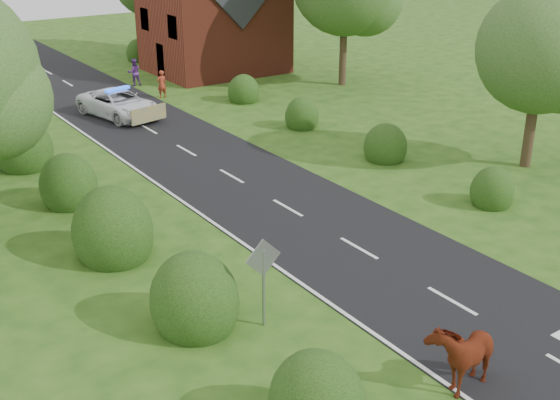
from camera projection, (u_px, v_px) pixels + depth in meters
ground at (452, 302)px, 19.65m from camera, size 120.00×120.00×0.00m
road at (197, 157)px, 31.04m from camera, size 6.00×70.00×0.02m
road_markings at (186, 177)px, 28.62m from camera, size 4.96×70.00×0.01m
hedgerow_left at (78, 196)px, 24.83m from camera, size 2.75×50.41×3.00m
hedgerow_right at (367, 141)px, 31.41m from camera, size 2.10×45.78×2.10m
tree_right_a at (547, 55)px, 28.16m from camera, size 5.33×5.20×7.56m
road_sign at (263, 270)px, 17.91m from camera, size 1.06×0.08×2.53m
house at (213, 13)px, 45.94m from camera, size 8.00×7.40×9.17m
cow at (462, 356)px, 16.05m from camera, size 2.18×1.39×1.44m
police_van at (119, 104)px, 36.68m from camera, size 3.38×5.51×1.56m
pedestrian_red at (162, 84)px, 40.39m from camera, size 0.60×0.41×1.60m
pedestrian_purple at (134, 72)px, 43.11m from camera, size 0.90×0.76×1.66m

